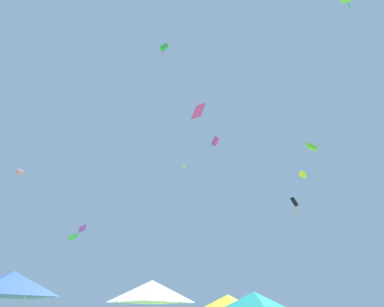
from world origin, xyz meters
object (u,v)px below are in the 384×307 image
at_px(kite_pink_box, 20,172).
at_px(kite_yellow_delta, 184,167).
at_px(kite_black_box, 295,202).
at_px(canopy_tent_white, 152,291).
at_px(canopy_tent_blue, 11,284).
at_px(kite_green_diamond, 73,237).
at_px(kite_yellow_diamond, 303,175).
at_px(canopy_tent_teal, 255,302).
at_px(kite_magenta_diamond, 197,111).
at_px(canopy_tent_yellow, 228,303).
at_px(kite_lime_box, 312,148).
at_px(kite_magenta_box, 215,141).
at_px(kite_purple_diamond, 82,230).
at_px(kite_green_box, 164,48).

height_order(kite_pink_box, kite_yellow_delta, kite_yellow_delta).
bearing_deg(kite_black_box, kite_yellow_delta, 166.93).
relative_size(canopy_tent_white, kite_yellow_delta, 2.78).
height_order(canopy_tent_blue, kite_green_diamond, kite_green_diamond).
distance_m(kite_pink_box, kite_yellow_diamond, 26.87).
bearing_deg(canopy_tent_teal, kite_yellow_diamond, 49.28).
xyz_separation_m(canopy_tent_teal, kite_green_diamond, (-11.52, 7.15, 4.59)).
relative_size(kite_pink_box, kite_black_box, 0.54).
bearing_deg(kite_magenta_diamond, canopy_tent_yellow, 25.50).
bearing_deg(kite_yellow_diamond, kite_black_box, -148.99).
bearing_deg(kite_magenta_diamond, canopy_tent_white, -151.65).
distance_m(kite_lime_box, kite_magenta_box, 16.56).
distance_m(canopy_tent_white, kite_purple_diamond, 7.20).
distance_m(kite_yellow_delta, kite_purple_diamond, 13.26).
relative_size(kite_black_box, kite_magenta_box, 1.44).
xyz_separation_m(canopy_tent_yellow, kite_pink_box, (-16.87, 3.23, 9.97)).
bearing_deg(kite_magenta_box, kite_pink_box, -147.17).
bearing_deg(canopy_tent_teal, canopy_tent_blue, 173.93).
xyz_separation_m(canopy_tent_white, kite_magenta_box, (6.65, 17.82, 21.44)).
height_order(kite_lime_box, kite_magenta_box, kite_magenta_box).
xyz_separation_m(kite_lime_box, kite_purple_diamond, (-19.54, -2.87, -9.08)).
height_order(kite_yellow_diamond, kite_black_box, kite_yellow_diamond).
bearing_deg(kite_magenta_diamond, canopy_tent_teal, -57.38).
bearing_deg(kite_green_diamond, kite_yellow_diamond, 9.85).
height_order(kite_black_box, kite_lime_box, kite_lime_box).
relative_size(canopy_tent_teal, kite_pink_box, 2.64).
bearing_deg(canopy_tent_yellow, canopy_tent_teal, -83.75).
bearing_deg(kite_yellow_diamond, kite_magenta_diamond, -148.12).
relative_size(canopy_tent_blue, kite_purple_diamond, 3.04).
xyz_separation_m(canopy_tent_blue, kite_green_diamond, (0.38, 5.88, 3.76)).
relative_size(canopy_tent_blue, kite_magenta_diamond, 2.89).
bearing_deg(kite_green_box, kite_lime_box, 37.25).
bearing_deg(kite_yellow_diamond, kite_green_box, -135.94).
relative_size(kite_magenta_diamond, kite_magenta_box, 0.96).
relative_size(kite_yellow_delta, kite_purple_diamond, 1.01).
bearing_deg(kite_lime_box, kite_purple_diamond, -171.65).
height_order(canopy_tent_blue, kite_purple_diamond, kite_purple_diamond).
xyz_separation_m(canopy_tent_white, kite_green_box, (0.13, -5.01, 13.23)).
relative_size(kite_green_box, kite_green_diamond, 1.65).
bearing_deg(kite_black_box, kite_magenta_diamond, -147.94).
xyz_separation_m(canopy_tent_yellow, kite_magenta_diamond, (-1.80, -0.86, 14.05)).
relative_size(kite_pink_box, kite_lime_box, 0.45).
bearing_deg(kite_magenta_diamond, kite_purple_diamond, 169.81).
height_order(canopy_tent_white, kite_magenta_box, kite_magenta_box).
xyz_separation_m(kite_yellow_diamond, kite_green_box, (-14.09, -13.64, 1.67)).
bearing_deg(canopy_tent_yellow, kite_green_diamond, 166.18).
bearing_deg(kite_lime_box, canopy_tent_white, -158.09).
height_order(canopy_tent_white, kite_magenta_diamond, kite_magenta_diamond).
distance_m(kite_black_box, kite_green_diamond, 19.30).
height_order(canopy_tent_teal, kite_black_box, kite_black_box).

